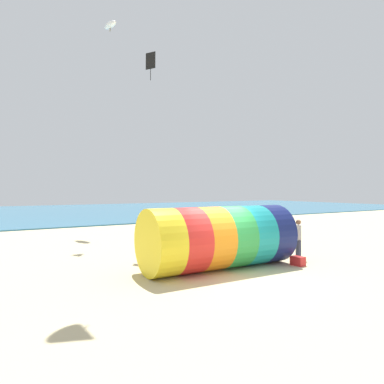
{
  "coord_description": "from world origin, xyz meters",
  "views": [
    {
      "loc": [
        -7.54,
        -9.4,
        3.06
      ],
      "look_at": [
        0.28,
        3.31,
        2.95
      ],
      "focal_mm": 32.0,
      "sensor_mm": 36.0,
      "label": 1
    }
  ],
  "objects_px": {
    "kite_white_parafoil": "(110,25)",
    "cooler_box": "(298,261)",
    "giant_inflatable_tube": "(220,237)",
    "kite_handler": "(298,239)",
    "kite_black_diamond": "(151,61)"
  },
  "relations": [
    {
      "from": "giant_inflatable_tube",
      "to": "cooler_box",
      "type": "height_order",
      "value": "giant_inflatable_tube"
    },
    {
      "from": "giant_inflatable_tube",
      "to": "kite_black_diamond",
      "type": "distance_m",
      "value": 10.76
    },
    {
      "from": "kite_white_parafoil",
      "to": "cooler_box",
      "type": "bearing_deg",
      "value": -83.51
    },
    {
      "from": "kite_white_parafoil",
      "to": "cooler_box",
      "type": "height_order",
      "value": "kite_white_parafoil"
    },
    {
      "from": "kite_handler",
      "to": "giant_inflatable_tube",
      "type": "bearing_deg",
      "value": 175.46
    },
    {
      "from": "kite_handler",
      "to": "kite_white_parafoil",
      "type": "xyz_separation_m",
      "value": [
        -3.07,
        16.55,
        15.41
      ]
    },
    {
      "from": "giant_inflatable_tube",
      "to": "cooler_box",
      "type": "distance_m",
      "value": 3.39
    },
    {
      "from": "kite_handler",
      "to": "cooler_box",
      "type": "bearing_deg",
      "value": -139.7
    },
    {
      "from": "kite_black_diamond",
      "to": "kite_white_parafoil",
      "type": "relative_size",
      "value": 0.92
    },
    {
      "from": "kite_handler",
      "to": "kite_black_diamond",
      "type": "relative_size",
      "value": 1.15
    },
    {
      "from": "kite_white_parafoil",
      "to": "cooler_box",
      "type": "distance_m",
      "value": 23.85
    },
    {
      "from": "kite_white_parafoil",
      "to": "kite_black_diamond",
      "type": "bearing_deg",
      "value": -96.06
    },
    {
      "from": "giant_inflatable_tube",
      "to": "kite_white_parafoil",
      "type": "relative_size",
      "value": 3.74
    },
    {
      "from": "kite_white_parafoil",
      "to": "kite_handler",
      "type": "bearing_deg",
      "value": -79.49
    },
    {
      "from": "kite_black_diamond",
      "to": "kite_white_parafoil",
      "type": "distance_m",
      "value": 11.89
    }
  ]
}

